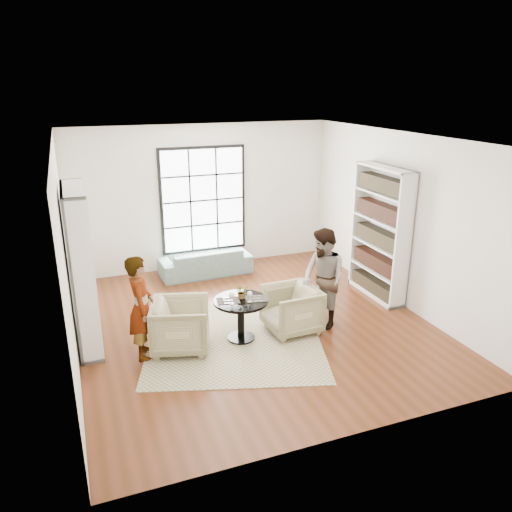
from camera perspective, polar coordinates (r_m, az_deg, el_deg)
name	(u,v)px	position (r m, az deg, el deg)	size (l,w,h in m)	color
ground	(253,323)	(8.34, -0.34, -7.67)	(6.00, 6.00, 0.00)	#592815
room_shell	(242,242)	(8.33, -1.66, 1.66)	(6.00, 6.01, 6.00)	silver
rug	(235,340)	(7.82, -2.44, -9.56)	(2.62, 2.62, 0.01)	tan
pedestal_table	(241,311)	(7.64, -1.75, -6.26)	(0.83, 0.83, 0.67)	black
sofa	(205,262)	(10.34, -5.80, -0.65)	(1.86, 0.73, 0.54)	gray
armchair_left	(181,326)	(7.50, -8.60, -7.87)	(0.81, 0.84, 0.76)	#BAB885
armchair_right	(291,309)	(7.96, 4.05, -6.10)	(0.79, 0.81, 0.74)	gray
person_left	(141,307)	(7.26, -13.01, -5.75)	(0.56, 0.37, 1.53)	gray
person_right	(323,279)	(8.02, 7.70, -2.61)	(0.79, 0.62, 1.62)	gray
placemat_left	(228,301)	(7.53, -3.19, -5.12)	(0.34, 0.26, 0.01)	black
placemat_right	(257,299)	(7.58, 0.11, -4.90)	(0.34, 0.26, 0.01)	black
cutlery_left	(228,300)	(7.53, -3.20, -5.07)	(0.14, 0.22, 0.01)	#B8B7BC
cutlery_right	(257,298)	(7.58, 0.11, -4.85)	(0.14, 0.22, 0.01)	#B8B7BC
wine_glass_left	(232,295)	(7.37, -2.79, -4.53)	(0.09, 0.09, 0.19)	silver
wine_glass_right	(250,294)	(7.43, -0.72, -4.39)	(0.08, 0.08, 0.18)	silver
flower_centerpiece	(242,292)	(7.57, -1.64, -4.10)	(0.19, 0.17, 0.21)	gray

